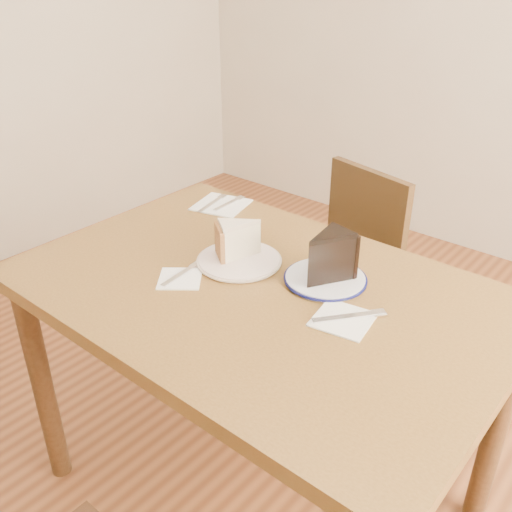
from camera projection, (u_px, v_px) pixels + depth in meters
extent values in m
plane|color=#542B16|center=(258.00, 492.00, 1.76)|extent=(4.00, 4.00, 0.00)
cube|color=#4B3114|center=(259.00, 293.00, 1.41)|extent=(1.20, 0.80, 0.04)
cylinder|color=#341D0F|center=(42.00, 385.00, 1.67)|extent=(0.06, 0.06, 0.71)
cylinder|color=#341D0F|center=(205.00, 290.00, 2.12)|extent=(0.06, 0.06, 0.71)
cylinder|color=#341D0F|center=(496.00, 429.00, 1.52)|extent=(0.06, 0.06, 0.71)
cube|color=black|center=(324.00, 286.00, 1.99)|extent=(0.49, 0.49, 0.04)
cylinder|color=black|center=(388.00, 345.00, 2.07)|extent=(0.04, 0.04, 0.42)
cylinder|color=black|center=(323.00, 303.00, 2.31)|extent=(0.04, 0.04, 0.42)
cylinder|color=black|center=(318.00, 384.00, 1.89)|extent=(0.04, 0.04, 0.42)
cylinder|color=black|center=(255.00, 334.00, 2.13)|extent=(0.04, 0.04, 0.42)
cube|color=black|center=(366.00, 220.00, 1.99)|extent=(0.34, 0.11, 0.37)
cylinder|color=silver|center=(239.00, 260.00, 1.50)|extent=(0.21, 0.21, 0.01)
cylinder|color=white|center=(325.00, 279.00, 1.42)|extent=(0.20, 0.20, 0.01)
cube|color=white|center=(180.00, 279.00, 1.43)|extent=(0.15, 0.15, 0.00)
cube|color=white|center=(343.00, 319.00, 1.27)|extent=(0.14, 0.14, 0.00)
cube|color=white|center=(221.00, 205.00, 1.83)|extent=(0.19, 0.19, 0.00)
cube|color=silver|center=(181.00, 274.00, 1.44)|extent=(0.03, 0.14, 0.00)
cube|color=silver|center=(349.00, 316.00, 1.28)|extent=(0.12, 0.14, 0.00)
cube|color=silver|center=(229.00, 203.00, 1.83)|extent=(0.02, 0.14, 0.00)
cube|color=silver|center=(212.00, 204.00, 1.83)|extent=(0.05, 0.16, 0.00)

